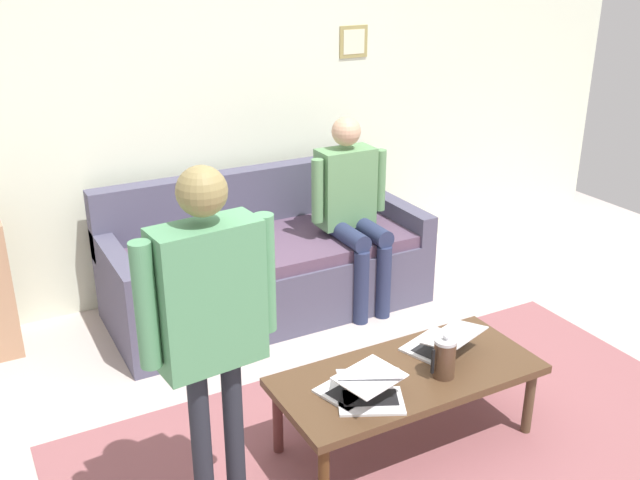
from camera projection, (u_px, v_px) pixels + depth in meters
ground_plane at (391, 443)px, 3.58m from camera, size 7.68×7.68×0.00m
area_rug at (416, 452)px, 3.51m from camera, size 3.30×1.86×0.01m
back_wall at (217, 95)px, 4.86m from camera, size 7.04×0.11×2.70m
couch at (265, 265)px, 4.83m from camera, size 2.08×0.90×0.88m
coffee_table at (408, 379)px, 3.46m from camera, size 1.29×0.58×0.40m
laptop_left at (441, 341)px, 3.62m from camera, size 0.40×0.40×0.13m
laptop_center at (370, 391)px, 3.22m from camera, size 0.38×0.37×0.14m
laptop_right at (358, 385)px, 3.26m from camera, size 0.36×0.40×0.13m
french_press at (444, 358)px, 3.37m from camera, size 0.13×0.11×0.23m
person_standing at (210, 313)px, 2.69m from camera, size 0.57×0.22×1.59m
person_seated at (352, 203)px, 4.72m from camera, size 0.55×0.51×1.28m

